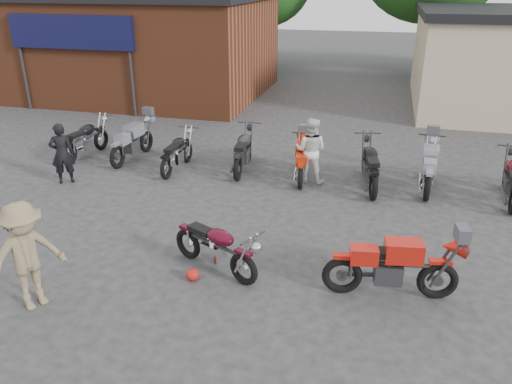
% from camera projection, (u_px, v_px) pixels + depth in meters
% --- Properties ---
extents(ground, '(90.00, 90.00, 0.00)m').
position_uv_depth(ground, '(224.00, 286.00, 8.49)').
color(ground, '#2C2C2E').
extents(brick_building, '(12.00, 8.00, 4.00)m').
position_uv_depth(brick_building, '(127.00, 46.00, 22.22)').
color(brick_building, brown).
rests_on(brick_building, ground).
extents(vintage_motorcycle, '(1.97, 1.36, 1.09)m').
position_uv_depth(vintage_motorcycle, '(216.00, 244.00, 8.71)').
color(vintage_motorcycle, '#490918').
rests_on(vintage_motorcycle, ground).
extents(sportbike, '(2.19, 1.01, 1.22)m').
position_uv_depth(sportbike, '(394.00, 264.00, 8.00)').
color(sportbike, red).
rests_on(sportbike, ground).
extents(helmet, '(0.24, 0.24, 0.21)m').
position_uv_depth(helmet, '(193.00, 275.00, 8.62)').
color(helmet, red).
rests_on(helmet, ground).
extents(person_dark, '(0.68, 0.62, 1.56)m').
position_uv_depth(person_dark, '(62.00, 153.00, 12.48)').
color(person_dark, black).
rests_on(person_dark, ground).
extents(person_light, '(0.86, 0.70, 1.66)m').
position_uv_depth(person_light, '(310.00, 150.00, 12.54)').
color(person_light, silver).
rests_on(person_light, ground).
extents(person_tan, '(1.16, 1.34, 1.79)m').
position_uv_depth(person_tan, '(27.00, 256.00, 7.65)').
color(person_tan, '#857352').
rests_on(person_tan, ground).
extents(row_bike_0, '(0.85, 2.07, 1.17)m').
position_uv_depth(row_bike_0, '(85.00, 137.00, 14.40)').
color(row_bike_0, black).
rests_on(row_bike_0, ground).
extents(row_bike_1, '(0.85, 2.12, 1.20)m').
position_uv_depth(row_bike_1, '(132.00, 139.00, 14.18)').
color(row_bike_1, gray).
rests_on(row_bike_1, ground).
extents(row_bike_2, '(0.66, 1.89, 1.09)m').
position_uv_depth(row_bike_2, '(177.00, 151.00, 13.42)').
color(row_bike_2, black).
rests_on(row_bike_2, ground).
extents(row_bike_3, '(0.87, 2.14, 1.21)m').
position_uv_depth(row_bike_3, '(243.00, 149.00, 13.37)').
color(row_bike_3, '#27282A').
rests_on(row_bike_3, ground).
extents(row_bike_4, '(0.89, 1.98, 1.11)m').
position_uv_depth(row_bike_4, '(302.00, 158.00, 12.82)').
color(row_bike_4, red).
rests_on(row_bike_4, ground).
extents(row_bike_5, '(1.05, 2.24, 1.25)m').
position_uv_depth(row_bike_5, '(370.00, 163.00, 12.27)').
color(row_bike_5, black).
rests_on(row_bike_5, ground).
extents(row_bike_6, '(0.84, 2.17, 1.24)m').
position_uv_depth(row_bike_6, '(429.00, 165.00, 12.18)').
color(row_bike_6, '#92929F').
rests_on(row_bike_6, ground).
extents(row_bike_7, '(0.86, 2.11, 1.19)m').
position_uv_depth(row_bike_7, '(512.00, 177.00, 11.50)').
color(row_bike_7, '#490912').
rests_on(row_bike_7, ground).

